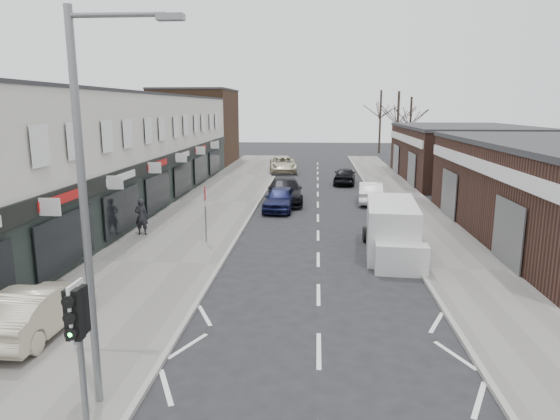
% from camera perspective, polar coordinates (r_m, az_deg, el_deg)
% --- Properties ---
extents(ground, '(160.00, 160.00, 0.00)m').
position_cam_1_polar(ground, '(11.92, 4.49, -20.15)').
color(ground, black).
rests_on(ground, ground).
extents(pavement_left, '(5.50, 64.00, 0.12)m').
position_cam_1_polar(pavement_left, '(33.38, -7.32, 0.88)').
color(pavement_left, slate).
rests_on(pavement_left, ground).
extents(pavement_right, '(3.50, 64.00, 0.12)m').
position_cam_1_polar(pavement_right, '(33.25, 14.31, 0.56)').
color(pavement_right, slate).
rests_on(pavement_right, ground).
extents(shop_terrace_left, '(8.00, 41.00, 7.10)m').
position_cam_1_polar(shop_terrace_left, '(32.61, -20.14, 6.20)').
color(shop_terrace_left, silver).
rests_on(shop_terrace_left, ground).
extents(brick_block_far, '(8.00, 10.00, 8.00)m').
position_cam_1_polar(brick_block_far, '(56.77, -9.56, 9.25)').
color(brick_block_far, '#47301E').
rests_on(brick_block_far, ground).
extents(right_unit_far, '(10.00, 16.00, 4.50)m').
position_cam_1_polar(right_unit_far, '(46.08, 20.20, 5.98)').
color(right_unit_far, '#3A211A').
rests_on(right_unit_far, ground).
extents(tree_far_a, '(3.60, 3.60, 8.00)m').
position_cam_1_polar(tree_far_a, '(59.17, 13.10, 5.32)').
color(tree_far_a, '#382D26').
rests_on(tree_far_a, ground).
extents(tree_far_b, '(3.60, 3.60, 7.50)m').
position_cam_1_polar(tree_far_b, '(65.47, 14.48, 5.84)').
color(tree_far_b, '#382D26').
rests_on(tree_far_b, ground).
extents(tree_far_c, '(3.60, 3.60, 8.50)m').
position_cam_1_polar(tree_far_c, '(70.93, 11.23, 6.42)').
color(tree_far_c, '#382D26').
rests_on(tree_far_c, ground).
extents(traffic_light, '(0.28, 0.60, 3.10)m').
position_cam_1_polar(traffic_light, '(9.95, -22.10, -12.10)').
color(traffic_light, slate).
rests_on(traffic_light, pavement_left).
extents(street_lamp, '(2.23, 0.22, 8.00)m').
position_cam_1_polar(street_lamp, '(10.44, -20.74, 1.77)').
color(street_lamp, slate).
rests_on(street_lamp, pavement_left).
extents(warning_sign, '(0.12, 0.80, 2.70)m').
position_cam_1_polar(warning_sign, '(23.05, -8.47, 1.39)').
color(warning_sign, slate).
rests_on(warning_sign, pavement_left).
extents(white_van, '(2.45, 5.93, 2.25)m').
position_cam_1_polar(white_van, '(22.05, 12.65, -2.27)').
color(white_van, silver).
rests_on(white_van, ground).
extents(sedan_on_pavement, '(1.50, 4.17, 1.37)m').
position_cam_1_polar(sedan_on_pavement, '(15.56, -25.92, -10.15)').
color(sedan_on_pavement, '#BAAE94').
rests_on(sedan_on_pavement, pavement_left).
extents(pedestrian, '(0.65, 0.43, 1.78)m').
position_cam_1_polar(pedestrian, '(25.29, -15.55, -0.75)').
color(pedestrian, black).
rests_on(pedestrian, pavement_left).
extents(parked_car_left_a, '(2.11, 4.45, 1.47)m').
position_cam_1_polar(parked_car_left_a, '(30.69, 0.02, 1.30)').
color(parked_car_left_a, '#13173C').
rests_on(parked_car_left_a, ground).
extents(parked_car_left_b, '(2.66, 5.72, 1.62)m').
position_cam_1_polar(parked_car_left_b, '(33.11, 0.56, 2.20)').
color(parked_car_left_b, black).
rests_on(parked_car_left_b, ground).
extents(parked_car_left_c, '(3.07, 5.71, 1.52)m').
position_cam_1_polar(parked_car_left_c, '(48.74, 0.32, 5.21)').
color(parked_car_left_c, beige).
rests_on(parked_car_left_c, ground).
extents(parked_car_right_a, '(1.91, 4.42, 1.41)m').
position_cam_1_polar(parked_car_right_a, '(33.64, 10.34, 1.99)').
color(parked_car_right_a, white).
rests_on(parked_car_right_a, ground).
extents(parked_car_right_b, '(2.09, 4.37, 1.44)m').
position_cam_1_polar(parked_car_right_b, '(41.55, 7.39, 3.93)').
color(parked_car_right_b, black).
rests_on(parked_car_right_b, ground).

